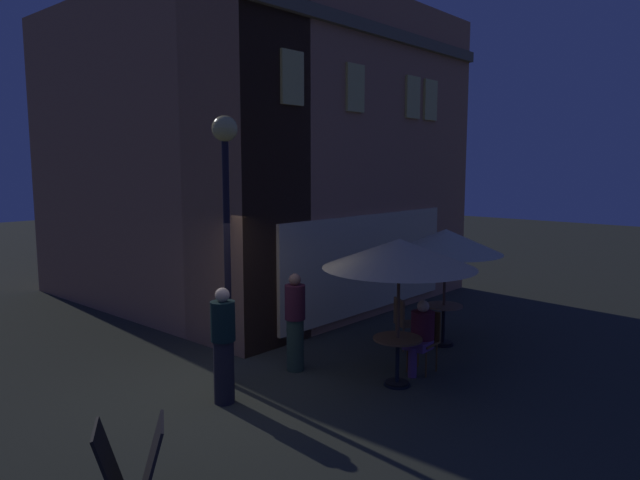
{
  "coord_description": "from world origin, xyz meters",
  "views": [
    {
      "loc": [
        -5.23,
        -6.42,
        3.35
      ],
      "look_at": [
        1.91,
        -0.12,
        2.11
      ],
      "focal_mm": 32.37,
      "sensor_mm": 36.0,
      "label": 1
    }
  ],
  "objects_px": {
    "cafe_chair_0": "(425,335)",
    "patron_seated_0": "(421,332)",
    "patron_standing_2": "(295,322)",
    "street_lamp_near_corner": "(226,185)",
    "menu_sandwich_board": "(131,468)",
    "cafe_table_1": "(444,317)",
    "cafe_table_0": "(397,350)",
    "patio_umbrella_1": "(446,242)",
    "cafe_chair_1": "(404,319)",
    "patron_standing_1": "(223,345)",
    "patio_umbrella_0": "(399,254)"
  },
  "relations": [
    {
      "from": "cafe_chair_0",
      "to": "cafe_chair_1",
      "type": "xyz_separation_m",
      "value": [
        0.71,
        0.89,
        -0.03
      ]
    },
    {
      "from": "patio_umbrella_0",
      "to": "patron_standing_1",
      "type": "relative_size",
      "value": 1.39
    },
    {
      "from": "street_lamp_near_corner",
      "to": "cafe_chair_0",
      "type": "distance_m",
      "value": 4.02
    },
    {
      "from": "menu_sandwich_board",
      "to": "patron_standing_2",
      "type": "distance_m",
      "value": 4.2
    },
    {
      "from": "cafe_table_0",
      "to": "cafe_chair_1",
      "type": "xyz_separation_m",
      "value": [
        1.56,
        0.91,
        0.01
      ]
    },
    {
      "from": "patio_umbrella_1",
      "to": "patron_seated_0",
      "type": "height_order",
      "value": "patio_umbrella_1"
    },
    {
      "from": "menu_sandwich_board",
      "to": "cafe_table_1",
      "type": "distance_m",
      "value": 6.7
    },
    {
      "from": "patron_standing_2",
      "to": "patron_seated_0",
      "type": "bearing_deg",
      "value": 76.05
    },
    {
      "from": "patron_standing_2",
      "to": "patio_umbrella_1",
      "type": "bearing_deg",
      "value": 105.85
    },
    {
      "from": "cafe_chair_0",
      "to": "patron_seated_0",
      "type": "relative_size",
      "value": 0.83
    },
    {
      "from": "cafe_table_1",
      "to": "patron_standing_1",
      "type": "height_order",
      "value": "patron_standing_1"
    },
    {
      "from": "cafe_chair_0",
      "to": "cafe_chair_1",
      "type": "distance_m",
      "value": 1.14
    },
    {
      "from": "cafe_table_1",
      "to": "menu_sandwich_board",
      "type": "bearing_deg",
      "value": -176.58
    },
    {
      "from": "cafe_chair_1",
      "to": "patron_standing_1",
      "type": "relative_size",
      "value": 0.57
    },
    {
      "from": "patron_standing_2",
      "to": "patio_umbrella_0",
      "type": "bearing_deg",
      "value": 56.76
    },
    {
      "from": "street_lamp_near_corner",
      "to": "cafe_table_1",
      "type": "xyz_separation_m",
      "value": [
        3.93,
        -1.46,
        -2.52
      ]
    },
    {
      "from": "patron_standing_1",
      "to": "patron_standing_2",
      "type": "height_order",
      "value": "patron_standing_1"
    },
    {
      "from": "patron_standing_2",
      "to": "cafe_chair_1",
      "type": "bearing_deg",
      "value": 109.37
    },
    {
      "from": "menu_sandwich_board",
      "to": "patio_umbrella_1",
      "type": "relative_size",
      "value": 0.41
    },
    {
      "from": "cafe_chair_0",
      "to": "street_lamp_near_corner",
      "type": "bearing_deg",
      "value": -39.0
    },
    {
      "from": "street_lamp_near_corner",
      "to": "patron_seated_0",
      "type": "height_order",
      "value": "street_lamp_near_corner"
    },
    {
      "from": "cafe_chair_0",
      "to": "patron_seated_0",
      "type": "distance_m",
      "value": 0.17
    },
    {
      "from": "patron_standing_1",
      "to": "patron_standing_2",
      "type": "relative_size",
      "value": 1.03
    },
    {
      "from": "menu_sandwich_board",
      "to": "patio_umbrella_1",
      "type": "distance_m",
      "value": 6.87
    },
    {
      "from": "menu_sandwich_board",
      "to": "patron_standing_1",
      "type": "height_order",
      "value": "patron_standing_1"
    },
    {
      "from": "patio_umbrella_1",
      "to": "patron_seated_0",
      "type": "bearing_deg",
      "value": -163.41
    },
    {
      "from": "patio_umbrella_1",
      "to": "patron_seated_0",
      "type": "distance_m",
      "value": 2.06
    },
    {
      "from": "cafe_table_0",
      "to": "cafe_chair_0",
      "type": "xyz_separation_m",
      "value": [
        0.85,
        0.03,
        0.04
      ]
    },
    {
      "from": "menu_sandwich_board",
      "to": "cafe_table_1",
      "type": "height_order",
      "value": "menu_sandwich_board"
    },
    {
      "from": "patio_umbrella_1",
      "to": "patron_seated_0",
      "type": "xyz_separation_m",
      "value": [
        -1.55,
        -0.46,
        -1.27
      ]
    },
    {
      "from": "cafe_table_0",
      "to": "patron_standing_1",
      "type": "distance_m",
      "value": 2.63
    },
    {
      "from": "patio_umbrella_0",
      "to": "cafe_chair_0",
      "type": "height_order",
      "value": "patio_umbrella_0"
    },
    {
      "from": "patron_standing_1",
      "to": "cafe_chair_1",
      "type": "bearing_deg",
      "value": 7.05
    },
    {
      "from": "menu_sandwich_board",
      "to": "cafe_chair_0",
      "type": "xyz_separation_m",
      "value": [
        5.29,
        -0.06,
        0.14
      ]
    },
    {
      "from": "patron_standing_2",
      "to": "street_lamp_near_corner",
      "type": "bearing_deg",
      "value": -67.83
    },
    {
      "from": "cafe_chair_1",
      "to": "patron_standing_1",
      "type": "xyz_separation_m",
      "value": [
        -3.72,
        0.57,
        0.27
      ]
    },
    {
      "from": "patron_standing_1",
      "to": "street_lamp_near_corner",
      "type": "bearing_deg",
      "value": 59.55
    },
    {
      "from": "menu_sandwich_board",
      "to": "cafe_table_1",
      "type": "relative_size",
      "value": 1.16
    },
    {
      "from": "street_lamp_near_corner",
      "to": "patron_standing_1",
      "type": "height_order",
      "value": "street_lamp_near_corner"
    },
    {
      "from": "cafe_table_0",
      "to": "cafe_chair_0",
      "type": "bearing_deg",
      "value": 1.73
    },
    {
      "from": "cafe_chair_1",
      "to": "patio_umbrella_0",
      "type": "bearing_deg",
      "value": -117.83
    },
    {
      "from": "cafe_chair_0",
      "to": "cafe_table_1",
      "type": "bearing_deg",
      "value": -163.66
    },
    {
      "from": "menu_sandwich_board",
      "to": "cafe_chair_1",
      "type": "xyz_separation_m",
      "value": [
        6.0,
        0.83,
        0.1
      ]
    },
    {
      "from": "menu_sandwich_board",
      "to": "patio_umbrella_0",
      "type": "height_order",
      "value": "patio_umbrella_0"
    },
    {
      "from": "patio_umbrella_1",
      "to": "patron_standing_2",
      "type": "xyz_separation_m",
      "value": [
        -2.81,
        1.14,
        -1.14
      ]
    },
    {
      "from": "patio_umbrella_1",
      "to": "patron_standing_2",
      "type": "bearing_deg",
      "value": 157.81
    },
    {
      "from": "patron_standing_2",
      "to": "menu_sandwich_board",
      "type": "bearing_deg",
      "value": -30.27
    },
    {
      "from": "cafe_chair_0",
      "to": "patron_seated_0",
      "type": "height_order",
      "value": "patron_seated_0"
    },
    {
      "from": "patio_umbrella_0",
      "to": "patron_standing_1",
      "type": "xyz_separation_m",
      "value": [
        -2.16,
        1.48,
        -1.2
      ]
    },
    {
      "from": "menu_sandwich_board",
      "to": "cafe_table_0",
      "type": "bearing_deg",
      "value": 32.13
    }
  ]
}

